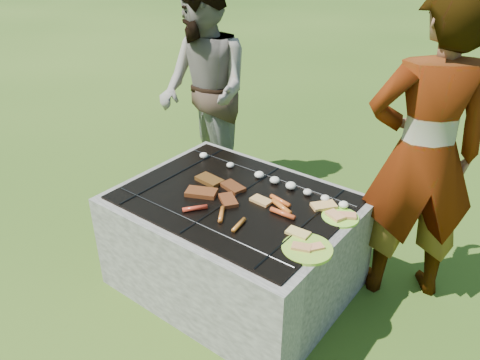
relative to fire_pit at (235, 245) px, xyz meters
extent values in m
plane|color=#264611|center=(0.00, 0.00, -0.28)|extent=(60.00, 60.00, 0.00)
cube|color=#9E978C|center=(0.00, 0.41, 0.02)|extent=(1.30, 0.18, 0.60)
cube|color=#A9A296|center=(0.00, -0.41, 0.02)|extent=(1.30, 0.18, 0.60)
cube|color=#A29B90|center=(-0.56, 0.00, 0.02)|extent=(0.18, 0.64, 0.60)
cube|color=gray|center=(0.56, 0.00, 0.02)|extent=(0.18, 0.64, 0.60)
cube|color=black|center=(0.00, 0.00, -0.04)|extent=(0.94, 0.64, 0.48)
sphere|color=#FF5914|center=(0.00, 0.00, 0.18)|extent=(0.10, 0.10, 0.10)
cube|color=black|center=(0.00, 0.00, 0.32)|extent=(1.20, 0.90, 0.01)
cylinder|color=black|center=(-0.45, 0.00, 0.33)|extent=(0.01, 0.88, 0.01)
cylinder|color=black|center=(0.00, 0.00, 0.33)|extent=(0.01, 0.88, 0.01)
cylinder|color=black|center=(0.45, 0.00, 0.33)|extent=(0.01, 0.88, 0.01)
cylinder|color=black|center=(0.00, -0.32, 0.33)|extent=(1.18, 0.01, 0.01)
cylinder|color=black|center=(0.00, 0.32, 0.33)|extent=(1.18, 0.01, 0.01)
ellipsoid|color=white|center=(-0.47, 0.27, 0.35)|extent=(0.05, 0.05, 0.04)
ellipsoid|color=beige|center=(-0.25, 0.27, 0.35)|extent=(0.05, 0.05, 0.03)
ellipsoid|color=white|center=(-0.02, 0.27, 0.35)|extent=(0.06, 0.06, 0.04)
ellipsoid|color=beige|center=(0.09, 0.27, 0.35)|extent=(0.06, 0.06, 0.04)
ellipsoid|color=#F0E8CB|center=(0.20, 0.27, 0.35)|extent=(0.06, 0.06, 0.04)
ellipsoid|color=beige|center=(0.31, 0.27, 0.35)|extent=(0.05, 0.05, 0.03)
ellipsoid|color=beige|center=(0.42, 0.27, 0.35)|extent=(0.05, 0.05, 0.04)
ellipsoid|color=beige|center=(0.53, 0.27, 0.35)|extent=(0.05, 0.05, 0.04)
cube|color=brown|center=(-0.23, 0.05, 0.34)|extent=(0.17, 0.11, 0.02)
cube|color=brown|center=(-0.07, 0.07, 0.34)|extent=(0.16, 0.12, 0.02)
cube|color=#94401B|center=(-0.17, -0.09, 0.34)|extent=(0.20, 0.16, 0.03)
cube|color=#913C1A|center=(0.00, -0.06, 0.34)|extent=(0.16, 0.15, 0.02)
cylinder|color=red|center=(0.24, 0.11, 0.34)|extent=(0.14, 0.05, 0.03)
cylinder|color=orange|center=(0.28, 0.06, 0.34)|extent=(0.15, 0.08, 0.03)
cylinder|color=orange|center=(0.32, 0.01, 0.34)|extent=(0.15, 0.03, 0.03)
cylinder|color=#CB6A21|center=(0.07, -0.19, 0.34)|extent=(0.09, 0.12, 0.02)
cylinder|color=#C16B1F|center=(0.20, -0.21, 0.34)|extent=(0.04, 0.12, 0.02)
cylinder|color=red|center=(-0.08, -0.23, 0.34)|extent=(0.10, 0.12, 0.03)
cube|color=tan|center=(0.15, 0.05, 0.34)|extent=(0.12, 0.07, 0.02)
cube|color=#EAD177|center=(0.47, -0.09, 0.34)|extent=(0.12, 0.07, 0.02)
cube|color=tan|center=(0.45, 0.21, 0.34)|extent=(0.14, 0.15, 0.02)
cylinder|color=#C1F43A|center=(0.56, 0.18, 0.32)|extent=(0.22, 0.22, 0.01)
cube|color=#F6B07E|center=(0.54, 0.16, 0.34)|extent=(0.11, 0.09, 0.02)
cube|color=#DEAB71|center=(0.59, 0.20, 0.34)|extent=(0.10, 0.09, 0.01)
cylinder|color=gold|center=(0.56, -0.16, 0.33)|extent=(0.26, 0.26, 0.02)
cube|color=tan|center=(0.54, -0.18, 0.34)|extent=(0.10, 0.08, 0.02)
cube|color=#E1AD73|center=(0.59, -0.14, 0.34)|extent=(0.09, 0.09, 0.01)
imported|color=gray|center=(0.81, 0.58, 0.60)|extent=(0.77, 0.72, 1.76)
imported|color=gray|center=(-0.92, 0.80, 0.55)|extent=(1.00, 0.91, 1.66)
camera|label=1|loc=(1.39, -1.76, 1.67)|focal=35.00mm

